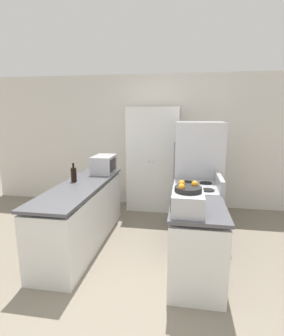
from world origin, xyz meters
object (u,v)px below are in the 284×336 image
Objects in this scene: fruit_bowl at (188,188)px; toaster_oven at (187,202)px; wine_bottle at (74,174)px; pantry_cabinet at (153,159)px; stove at (196,217)px; refrigerator at (198,175)px; microwave at (104,164)px.

toaster_oven is at bearing -83.02° from fruit_bowl.
pantry_cabinet is at bearing 56.84° from wine_bottle.
fruit_bowl is at bearing -98.23° from stove.
stove is 1.12m from toaster_oven.
refrigerator is 1.74m from fruit_bowl.
stove is at bearing -21.78° from microwave.
refrigerator is (0.05, 0.76, 0.41)m from stove.
fruit_bowl is (1.36, -1.55, 0.10)m from microwave.
refrigerator is 3.89× the size of toaster_oven.
refrigerator reaches higher than stove.
refrigerator is at bearing -39.63° from pantry_cabinet.
fruit_bowl is at bearing -29.60° from wine_bottle.
toaster_oven reaches higher than stove.
fruit_bowl is (1.61, -0.92, 0.13)m from wine_bottle.
wine_bottle reaches higher than stove.
stove is 1.18m from fruit_bowl.
fruit_bowl is at bearing 96.98° from toaster_oven.
microwave is 2.06m from fruit_bowl.
fruit_bowl is at bearing -96.16° from refrigerator.
fruit_bowl is at bearing -74.98° from pantry_cabinet.
pantry_cabinet reaches higher than fruit_bowl.
refrigerator is 1.97m from wine_bottle.
refrigerator is 1.56m from microwave.
fruit_bowl reaches higher than toaster_oven.
refrigerator reaches higher than wine_bottle.
microwave reaches higher than toaster_oven.
stove is 1.71m from microwave.
pantry_cabinet is at bearing 104.98° from toaster_oven.
toaster_oven is (1.36, -1.57, -0.04)m from microwave.
toaster_oven is (0.65, -2.41, 0.01)m from pantry_cabinet.
refrigerator is 6.29× the size of wine_bottle.
fruit_bowl is (-0.14, -0.95, 0.68)m from stove.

